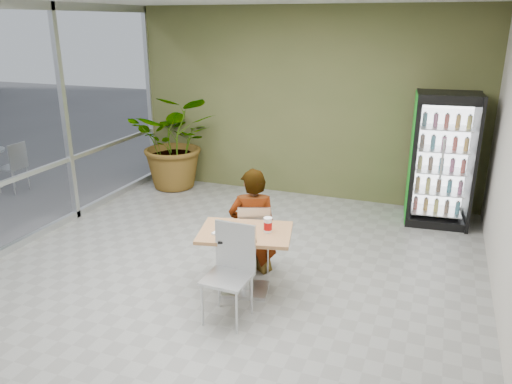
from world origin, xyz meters
TOP-DOWN VIEW (x-y plane):
  - ground at (0.00, 0.00)m, footprint 7.00×7.00m
  - room_envelope at (0.00, 0.00)m, footprint 6.00×7.00m
  - storefront_frame at (-3.00, 0.00)m, footprint 0.10×7.00m
  - dining_table at (0.35, -0.03)m, footprint 1.13×0.91m
  - chair_far at (0.27, 0.47)m, footprint 0.50×0.50m
  - chair_near at (0.39, -0.52)m, footprint 0.46×0.46m
  - seated_woman at (0.24, 0.50)m, footprint 0.69×0.57m
  - pizza_plate at (0.26, -0.00)m, footprint 0.34×0.25m
  - soda_cup at (0.59, 0.03)m, footprint 0.09×0.09m
  - napkin_stack at (0.14, -0.19)m, footprint 0.19×0.19m
  - cafeteria_tray at (0.33, -0.23)m, footprint 0.49×0.43m
  - beverage_fridge at (2.31, 2.94)m, footprint 0.96×0.77m
  - potted_plant at (-2.24, 3.09)m, footprint 1.88×1.74m

SIDE VIEW (x-z plane):
  - ground at x=0.00m, z-range 0.00..0.00m
  - seated_woman at x=0.24m, z-range -0.30..1.31m
  - chair_far at x=0.27m, z-range 0.07..0.95m
  - dining_table at x=0.35m, z-range 0.16..0.91m
  - chair_near at x=0.39m, z-range 0.09..1.09m
  - napkin_stack at x=0.14m, z-range 0.75..0.77m
  - cafeteria_tray at x=0.33m, z-range 0.75..0.77m
  - pizza_plate at x=0.26m, z-range 0.75..0.78m
  - soda_cup at x=0.59m, z-range 0.75..0.92m
  - potted_plant at x=-2.24m, z-range 0.00..1.74m
  - beverage_fridge at x=2.31m, z-range 0.00..1.98m
  - room_envelope at x=0.00m, z-range 0.00..3.20m
  - storefront_frame at x=-3.00m, z-range 0.00..3.20m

